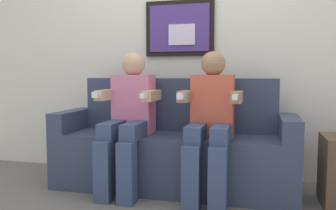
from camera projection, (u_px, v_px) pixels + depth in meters
ground_plane at (163, 201)px, 2.60m from camera, size 5.64×5.64×0.00m
back_wall_assembly at (185, 34)px, 3.22m from camera, size 4.34×0.10×2.60m
couch at (173, 150)px, 2.89m from camera, size 1.94×0.58×0.90m
person_on_left at (129, 116)px, 2.78m from camera, size 0.46×0.56×1.11m
person_on_right at (211, 118)px, 2.62m from camera, size 0.46×0.56×1.11m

